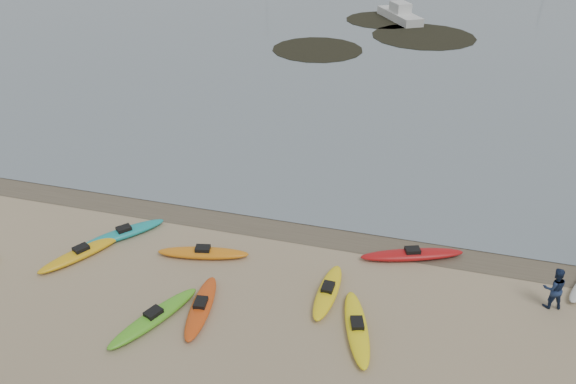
% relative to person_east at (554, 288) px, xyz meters
% --- Properties ---
extents(ground, '(600.00, 600.00, 0.00)m').
position_rel_person_east_xyz_m(ground, '(-10.09, 2.64, -0.79)').
color(ground, tan).
rests_on(ground, ground).
extents(wet_sand, '(60.00, 60.00, 0.00)m').
position_rel_person_east_xyz_m(wet_sand, '(-10.09, 2.34, -0.78)').
color(wet_sand, brown).
rests_on(wet_sand, ground).
extents(kayaks, '(24.25, 9.87, 0.34)m').
position_rel_person_east_xyz_m(kayaks, '(-10.50, -1.50, -0.62)').
color(kayaks, '#EEB114').
rests_on(kayaks, ground).
extents(person_east, '(0.88, 0.75, 1.58)m').
position_rel_person_east_xyz_m(person_east, '(0.00, 0.00, 0.00)').
color(person_east, navy).
rests_on(person_east, ground).
extents(kelp_mats, '(16.48, 19.09, 0.04)m').
position_rel_person_east_xyz_m(kelp_mats, '(-10.07, 34.35, -0.76)').
color(kelp_mats, black).
rests_on(kelp_mats, water).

